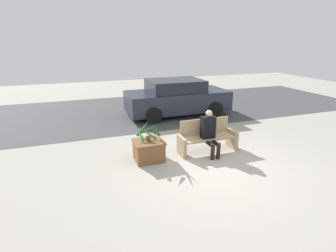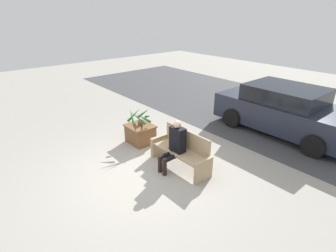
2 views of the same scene
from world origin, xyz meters
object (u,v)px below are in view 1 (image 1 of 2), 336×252
Objects in this scene: bench at (207,137)px; planter_box at (149,150)px; person_seated at (209,131)px; parked_car at (177,98)px; potted_plant at (149,131)px.

planter_box is (-1.68, -0.04, -0.12)m from bench.
person_seated is 1.60× the size of planter_box.
parked_car is (0.62, 3.97, 0.07)m from person_seated.
potted_plant reaches higher than planter_box.
parked_car reaches higher than planter_box.
bench is 2.17× the size of planter_box.
planter_box is at bearing 174.55° from person_seated.
potted_plant is (-1.67, -0.03, 0.39)m from bench.
bench is at bearing 79.75° from person_seated.
parked_car reaches higher than potted_plant.
person_seated is 1.65m from potted_plant.
person_seated reaches higher than potted_plant.
bench is 0.31m from person_seated.
potted_plant is at bearing -120.60° from parked_car.
potted_plant is 4.43m from parked_car.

